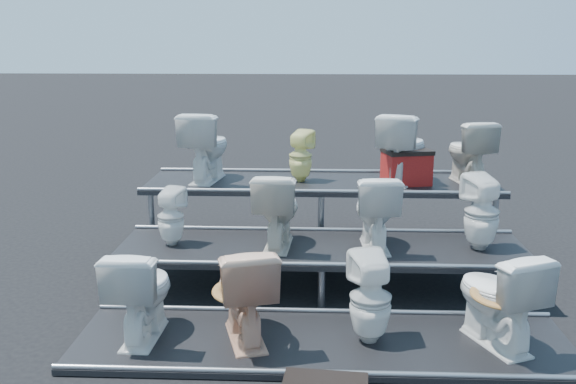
{
  "coord_description": "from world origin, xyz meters",
  "views": [
    {
      "loc": [
        -0.07,
        -6.31,
        2.57
      ],
      "look_at": [
        -0.35,
        0.1,
        1.01
      ],
      "focal_mm": 40.0,
      "sensor_mm": 36.0,
      "label": 1
    }
  ],
  "objects_px": {
    "toilet_0": "(141,292)",
    "toilet_5": "(277,209)",
    "toilet_1": "(244,292)",
    "toilet_7": "(482,212)",
    "toilet_9": "(301,156)",
    "toilet_11": "(469,152)",
    "toilet_3": "(497,296)",
    "red_crate": "(406,168)",
    "toilet_8": "(206,146)",
    "toilet_2": "(370,298)",
    "toilet_10": "(404,148)",
    "toilet_4": "(171,217)",
    "toilet_6": "(375,211)"
  },
  "relations": [
    {
      "from": "toilet_5",
      "to": "red_crate",
      "type": "distance_m",
      "value": 1.92
    },
    {
      "from": "toilet_3",
      "to": "toilet_5",
      "type": "height_order",
      "value": "toilet_5"
    },
    {
      "from": "toilet_11",
      "to": "toilet_2",
      "type": "bearing_deg",
      "value": 50.8
    },
    {
      "from": "toilet_4",
      "to": "toilet_8",
      "type": "height_order",
      "value": "toilet_8"
    },
    {
      "from": "toilet_10",
      "to": "toilet_11",
      "type": "distance_m",
      "value": 0.77
    },
    {
      "from": "toilet_1",
      "to": "toilet_7",
      "type": "xyz_separation_m",
      "value": [
        2.27,
        1.3,
        0.36
      ]
    },
    {
      "from": "toilet_0",
      "to": "toilet_8",
      "type": "height_order",
      "value": "toilet_8"
    },
    {
      "from": "toilet_1",
      "to": "red_crate",
      "type": "xyz_separation_m",
      "value": [
        1.67,
        2.53,
        0.56
      ]
    },
    {
      "from": "toilet_0",
      "to": "toilet_5",
      "type": "xyz_separation_m",
      "value": [
        1.08,
        1.3,
        0.38
      ]
    },
    {
      "from": "toilet_1",
      "to": "toilet_5",
      "type": "relative_size",
      "value": 1.08
    },
    {
      "from": "red_crate",
      "to": "toilet_1",
      "type": "bearing_deg",
      "value": -136.82
    },
    {
      "from": "toilet_9",
      "to": "toilet_11",
      "type": "relative_size",
      "value": 0.82
    },
    {
      "from": "toilet_0",
      "to": "toilet_10",
      "type": "xyz_separation_m",
      "value": [
        2.51,
        2.6,
        0.81
      ]
    },
    {
      "from": "toilet_4",
      "to": "toilet_2",
      "type": "bearing_deg",
      "value": 163.03
    },
    {
      "from": "toilet_1",
      "to": "toilet_8",
      "type": "height_order",
      "value": "toilet_8"
    },
    {
      "from": "toilet_0",
      "to": "toilet_8",
      "type": "bearing_deg",
      "value": -90.82
    },
    {
      "from": "toilet_0",
      "to": "toilet_11",
      "type": "relative_size",
      "value": 1.08
    },
    {
      "from": "toilet_2",
      "to": "toilet_5",
      "type": "bearing_deg",
      "value": -70.57
    },
    {
      "from": "toilet_1",
      "to": "toilet_10",
      "type": "height_order",
      "value": "toilet_10"
    },
    {
      "from": "toilet_2",
      "to": "toilet_9",
      "type": "distance_m",
      "value": 2.78
    },
    {
      "from": "toilet_6",
      "to": "toilet_7",
      "type": "relative_size",
      "value": 1.01
    },
    {
      "from": "toilet_4",
      "to": "toilet_9",
      "type": "bearing_deg",
      "value": -118.53
    },
    {
      "from": "toilet_6",
      "to": "toilet_8",
      "type": "xyz_separation_m",
      "value": [
        -1.94,
        1.3,
        0.43
      ]
    },
    {
      "from": "toilet_9",
      "to": "toilet_11",
      "type": "height_order",
      "value": "toilet_11"
    },
    {
      "from": "toilet_5",
      "to": "toilet_7",
      "type": "relative_size",
      "value": 1.02
    },
    {
      "from": "toilet_2",
      "to": "toilet_10",
      "type": "relative_size",
      "value": 0.93
    },
    {
      "from": "toilet_3",
      "to": "toilet_7",
      "type": "xyz_separation_m",
      "value": [
        0.17,
        1.3,
        0.36
      ]
    },
    {
      "from": "toilet_8",
      "to": "toilet_7",
      "type": "bearing_deg",
      "value": 165.5
    },
    {
      "from": "toilet_10",
      "to": "red_crate",
      "type": "xyz_separation_m",
      "value": [
        0.03,
        -0.07,
        -0.24
      ]
    },
    {
      "from": "toilet_11",
      "to": "toilet_5",
      "type": "bearing_deg",
      "value": 18.73
    },
    {
      "from": "toilet_2",
      "to": "toilet_7",
      "type": "height_order",
      "value": "toilet_7"
    },
    {
      "from": "toilet_7",
      "to": "toilet_5",
      "type": "bearing_deg",
      "value": -21.14
    },
    {
      "from": "toilet_4",
      "to": "red_crate",
      "type": "bearing_deg",
      "value": -137.8
    },
    {
      "from": "red_crate",
      "to": "toilet_3",
      "type": "bearing_deg",
      "value": -93.66
    },
    {
      "from": "toilet_3",
      "to": "red_crate",
      "type": "bearing_deg",
      "value": -103.25
    },
    {
      "from": "toilet_10",
      "to": "red_crate",
      "type": "height_order",
      "value": "toilet_10"
    },
    {
      "from": "toilet_1",
      "to": "toilet_4",
      "type": "relative_size",
      "value": 1.41
    },
    {
      "from": "toilet_3",
      "to": "toilet_11",
      "type": "height_order",
      "value": "toilet_11"
    },
    {
      "from": "toilet_9",
      "to": "red_crate",
      "type": "distance_m",
      "value": 1.27
    },
    {
      "from": "toilet_4",
      "to": "toilet_8",
      "type": "bearing_deg",
      "value": -80.48
    },
    {
      "from": "toilet_5",
      "to": "toilet_11",
      "type": "distance_m",
      "value": 2.59
    },
    {
      "from": "toilet_9",
      "to": "toilet_10",
      "type": "relative_size",
      "value": 0.74
    },
    {
      "from": "toilet_1",
      "to": "toilet_6",
      "type": "xyz_separation_m",
      "value": [
        1.2,
        1.3,
        0.36
      ]
    },
    {
      "from": "toilet_3",
      "to": "toilet_6",
      "type": "relative_size",
      "value": 1.09
    },
    {
      "from": "toilet_8",
      "to": "toilet_10",
      "type": "relative_size",
      "value": 1.0
    },
    {
      "from": "red_crate",
      "to": "toilet_8",
      "type": "bearing_deg",
      "value": 164.95
    },
    {
      "from": "toilet_7",
      "to": "toilet_11",
      "type": "xyz_separation_m",
      "value": [
        0.14,
        1.3,
        0.39
      ]
    },
    {
      "from": "toilet_0",
      "to": "toilet_9",
      "type": "xyz_separation_m",
      "value": [
        1.28,
        2.6,
        0.7
      ]
    },
    {
      "from": "toilet_9",
      "to": "toilet_4",
      "type": "bearing_deg",
      "value": 69.68
    },
    {
      "from": "toilet_4",
      "to": "toilet_8",
      "type": "xyz_separation_m",
      "value": [
        0.16,
        1.3,
        0.52
      ]
    }
  ]
}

